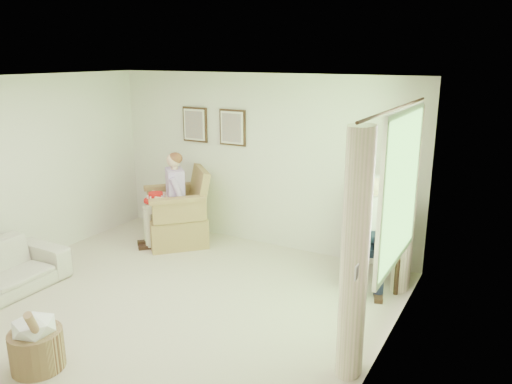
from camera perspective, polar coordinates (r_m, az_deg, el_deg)
floor at (r=5.88m, az=-12.97°, el=-14.01°), size 5.50×5.50×0.00m
back_wall at (r=7.55m, az=0.39°, el=3.56°), size 5.00×0.04×2.60m
right_wall at (r=4.18m, az=12.62°, el=-6.77°), size 0.04×5.50×2.60m
ceiling at (r=5.15m, az=-14.74°, el=12.14°), size 5.00×5.50×0.02m
window at (r=5.21m, az=16.24°, el=0.73°), size 0.13×2.50×1.63m
curtain_left at (r=4.47m, az=11.23°, el=-7.24°), size 0.34×0.34×2.30m
curtain_right at (r=6.27m, az=16.80°, el=-0.99°), size 0.34×0.34×2.30m
framed_print_left at (r=8.04m, az=-7.02°, el=7.65°), size 0.45×0.05×0.55m
framed_print_right at (r=7.66m, az=-2.73°, el=7.36°), size 0.45×0.05×0.55m
wicker_armchair at (r=7.89m, az=-8.91°, el=-3.08°), size 0.92×0.91×1.17m
wood_armchair at (r=6.61m, az=13.35°, el=-5.22°), size 0.67×0.63×1.04m
person_wicker at (r=7.64m, az=-9.76°, el=-0.06°), size 0.40×0.63×1.41m
person_dark at (r=6.37m, az=13.07°, el=-3.50°), size 0.40×0.63×1.40m
red_hat at (r=7.68m, az=-11.38°, el=-0.70°), size 0.36×0.36×0.14m
hatbox at (r=5.25m, az=-23.85°, el=-15.35°), size 0.58×0.58×0.72m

